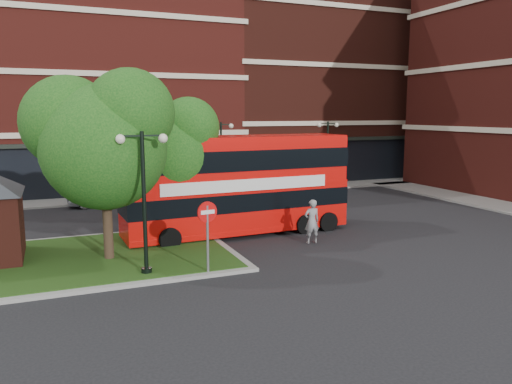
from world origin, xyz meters
name	(u,v)px	position (x,y,z in m)	size (l,w,h in m)	color
ground	(292,260)	(0.00, 0.00, 0.00)	(120.00, 120.00, 0.00)	black
pavement_far	(185,194)	(0.00, 16.50, 0.06)	(44.00, 3.00, 0.12)	slate
terrace_far_left	(52,94)	(-8.00, 24.00, 7.00)	(26.00, 12.00, 14.00)	maroon
terrace_far_right	(313,86)	(14.00, 24.00, 8.00)	(18.00, 12.00, 16.00)	#471911
traffic_island	(67,261)	(-8.00, 3.00, 0.07)	(12.60, 7.60, 0.15)	gray
tree_island_west	(101,135)	(-6.60, 2.58, 4.79)	(5.40, 4.71, 7.21)	#2D2116
tree_island_east	(168,144)	(-3.58, 5.06, 4.24)	(4.46, 3.90, 6.29)	#2D2116
lamp_island	(144,196)	(-5.50, 0.20, 2.83)	(1.72, 0.36, 5.00)	black
lamp_far_left	(221,156)	(2.00, 14.50, 2.83)	(1.72, 0.36, 5.00)	black
lamp_far_right	(327,152)	(10.00, 14.50, 2.83)	(1.72, 0.36, 5.00)	black
bus	(238,178)	(-0.46, 4.73, 2.62)	(10.56, 2.82, 4.00)	red
woman	(312,221)	(1.94, 2.00, 0.96)	(0.70, 0.46, 1.92)	gray
car_silver	(102,195)	(-5.61, 14.50, 0.68)	(1.61, 4.00, 1.36)	#A5A8AC
car_white	(276,182)	(6.51, 15.70, 0.70)	(1.49, 4.26, 1.40)	silver
no_entry_sign	(207,223)	(-3.50, -0.50, 1.86)	(0.72, 0.16, 2.61)	slate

